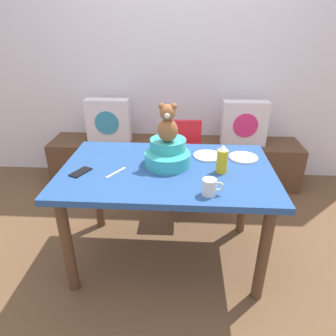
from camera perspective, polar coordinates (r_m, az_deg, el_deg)
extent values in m
plane|color=brown|center=(2.37, -0.15, -16.23)|extent=(8.00, 8.00, 0.00)
cube|color=silver|center=(3.20, 1.56, 20.98)|extent=(4.40, 0.10, 2.60)
cube|color=brown|center=(3.23, 1.16, 1.23)|extent=(2.60, 0.44, 0.46)
cube|color=silver|center=(3.14, -11.26, 8.81)|extent=(0.44, 0.14, 0.44)
cylinder|color=teal|center=(3.07, -11.59, 8.38)|extent=(0.24, 0.01, 0.24)
cube|color=silver|center=(3.10, 14.32, 8.24)|extent=(0.44, 0.14, 0.44)
cylinder|color=#E02D72|center=(3.03, 14.55, 7.80)|extent=(0.24, 0.01, 0.24)
cube|color=#264C8C|center=(1.95, -0.18, -0.52)|extent=(1.37, 0.86, 0.04)
cylinder|color=brown|center=(2.01, -18.61, -13.94)|extent=(0.07, 0.07, 0.70)
cylinder|color=brown|center=(1.94, 17.70, -15.42)|extent=(0.07, 0.07, 0.70)
cylinder|color=brown|center=(2.53, -13.32, -4.11)|extent=(0.07, 0.07, 0.70)
cylinder|color=brown|center=(2.48, 14.32, -4.95)|extent=(0.07, 0.07, 0.70)
cylinder|color=red|center=(2.70, 3.16, 2.47)|extent=(0.34, 0.34, 0.10)
cube|color=red|center=(2.77, 3.22, 6.67)|extent=(0.30, 0.06, 0.24)
cube|color=white|center=(2.51, 3.24, 2.15)|extent=(0.30, 0.21, 0.02)
cylinder|color=silver|center=(2.71, 0.01, -4.08)|extent=(0.03, 0.03, 0.46)
cylinder|color=silver|center=(2.71, 5.95, -4.24)|extent=(0.03, 0.03, 0.46)
cylinder|color=silver|center=(2.95, 0.34, -1.32)|extent=(0.03, 0.03, 0.46)
cylinder|color=silver|center=(2.95, 5.78, -1.47)|extent=(0.03, 0.03, 0.46)
cylinder|color=teal|center=(1.96, -0.07, 1.74)|extent=(0.30, 0.30, 0.09)
cylinder|color=teal|center=(1.99, 0.04, 4.56)|extent=(0.24, 0.24, 0.07)
ellipsoid|color=#945B32|center=(1.91, -0.04, 7.17)|extent=(0.13, 0.11, 0.15)
sphere|color=#945B32|center=(1.88, -0.04, 10.56)|extent=(0.10, 0.10, 0.10)
sphere|color=beige|center=(1.84, -0.12, 9.97)|extent=(0.04, 0.04, 0.04)
sphere|color=#945B32|center=(1.87, -1.21, 11.68)|extent=(0.04, 0.04, 0.04)
sphere|color=#945B32|center=(1.86, 1.14, 11.65)|extent=(0.04, 0.04, 0.04)
cylinder|color=gold|center=(1.89, 10.26, 1.27)|extent=(0.07, 0.07, 0.15)
cone|color=white|center=(1.85, 10.48, 3.86)|extent=(0.06, 0.06, 0.03)
cylinder|color=silver|center=(1.65, 7.87, -3.61)|extent=(0.08, 0.08, 0.09)
torus|color=silver|center=(1.65, 9.68, -3.50)|extent=(0.06, 0.01, 0.06)
cylinder|color=white|center=(2.12, 7.55, 2.32)|extent=(0.20, 0.20, 0.01)
cylinder|color=white|center=(2.15, 14.15, 1.97)|extent=(0.20, 0.20, 0.01)
cube|color=black|center=(1.96, -16.30, -0.74)|extent=(0.13, 0.16, 0.01)
cube|color=silver|center=(1.91, -9.89, -0.88)|extent=(0.10, 0.15, 0.01)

